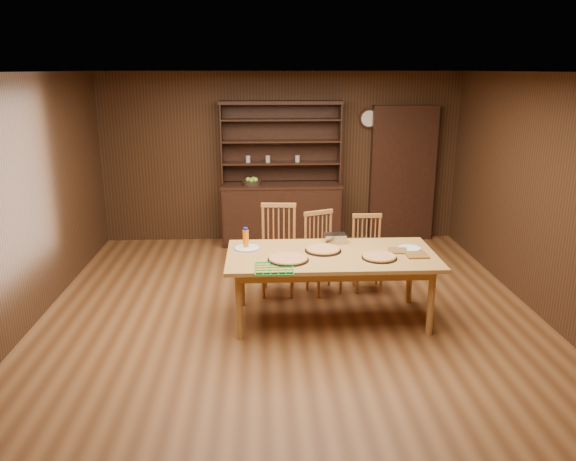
{
  "coord_description": "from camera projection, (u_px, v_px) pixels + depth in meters",
  "views": [
    {
      "loc": [
        -0.3,
        -5.66,
        2.63
      ],
      "look_at": [
        -0.01,
        0.4,
        0.88
      ],
      "focal_mm": 35.0,
      "sensor_mm": 36.0,
      "label": 1
    }
  ],
  "objects": [
    {
      "name": "pizza_center",
      "position": [
        323.0,
        250.0,
        6.0
      ],
      "size": [
        0.39,
        0.39,
        0.04
      ],
      "color": "black",
      "rests_on": "dining_table"
    },
    {
      "name": "pot_holder_a",
      "position": [
        417.0,
        255.0,
        5.86
      ],
      "size": [
        0.22,
        0.22,
        0.02
      ],
      "primitive_type": "cube",
      "rotation": [
        0.0,
        0.0,
        -0.0
      ],
      "color": "#B41F14",
      "rests_on": "dining_table"
    },
    {
      "name": "floor",
      "position": [
        291.0,
        317.0,
        6.18
      ],
      "size": [
        6.0,
        6.0,
        0.0
      ],
      "primitive_type": "plane",
      "color": "brown",
      "rests_on": "ground"
    },
    {
      "name": "chair_center",
      "position": [
        322.0,
        250.0,
        6.8
      ],
      "size": [
        0.52,
        0.51,
        0.99
      ],
      "rotation": [
        0.0,
        0.0,
        0.4
      ],
      "color": "#C27A42",
      "rests_on": "floor"
    },
    {
      "name": "pizza_right",
      "position": [
        379.0,
        257.0,
        5.77
      ],
      "size": [
        0.37,
        0.37,
        0.04
      ],
      "color": "black",
      "rests_on": "dining_table"
    },
    {
      "name": "dining_table",
      "position": [
        331.0,
        260.0,
        5.94
      ],
      "size": [
        2.21,
        1.1,
        0.75
      ],
      "color": "#BF8942",
      "rests_on": "floor"
    },
    {
      "name": "foil_dish",
      "position": [
        335.0,
        238.0,
        6.31
      ],
      "size": [
        0.24,
        0.18,
        0.09
      ],
      "primitive_type": "cube",
      "rotation": [
        0.0,
        0.0,
        0.04
      ],
      "color": "silver",
      "rests_on": "dining_table"
    },
    {
      "name": "chair_right",
      "position": [
        367.0,
        250.0,
        6.89
      ],
      "size": [
        0.38,
        0.36,
        0.93
      ],
      "rotation": [
        0.0,
        0.0,
        -0.01
      ],
      "color": "#C27A42",
      "rests_on": "floor"
    },
    {
      "name": "doorway",
      "position": [
        402.0,
        174.0,
        8.76
      ],
      "size": [
        1.0,
        0.18,
        2.1
      ],
      "primitive_type": "cube",
      "color": "black",
      "rests_on": "floor"
    },
    {
      "name": "pizza_left",
      "position": [
        288.0,
        259.0,
        5.71
      ],
      "size": [
        0.42,
        0.42,
        0.04
      ],
      "color": "black",
      "rests_on": "dining_table"
    },
    {
      "name": "juice_bottle",
      "position": [
        246.0,
        238.0,
        6.09
      ],
      "size": [
        0.07,
        0.07,
        0.23
      ],
      "color": "orange",
      "rests_on": "dining_table"
    },
    {
      "name": "room_shell",
      "position": [
        291.0,
        176.0,
        5.74
      ],
      "size": [
        6.0,
        6.0,
        6.0
      ],
      "color": "beige",
      "rests_on": "floor"
    },
    {
      "name": "plate_right",
      "position": [
        409.0,
        248.0,
        6.08
      ],
      "size": [
        0.26,
        0.26,
        0.02
      ],
      "color": "white",
      "rests_on": "dining_table"
    },
    {
      "name": "china_hutch",
      "position": [
        281.0,
        206.0,
        8.66
      ],
      "size": [
        1.84,
        0.52,
        2.17
      ],
      "color": "black",
      "rests_on": "floor"
    },
    {
      "name": "pot_holder_b",
      "position": [
        398.0,
        251.0,
        6.0
      ],
      "size": [
        0.23,
        0.23,
        0.02
      ],
      "primitive_type": "cube",
      "rotation": [
        0.0,
        0.0,
        -0.16
      ],
      "color": "#B41F14",
      "rests_on": "dining_table"
    },
    {
      "name": "chair_left",
      "position": [
        278.0,
        246.0,
        6.76
      ],
      "size": [
        0.47,
        0.45,
        1.08
      ],
      "rotation": [
        0.0,
        0.0,
        -0.08
      ],
      "color": "#C27A42",
      "rests_on": "floor"
    },
    {
      "name": "cooling_rack",
      "position": [
        274.0,
        268.0,
        5.46
      ],
      "size": [
        0.42,
        0.42,
        0.02
      ],
      "primitive_type": null,
      "rotation": [
        0.0,
        0.0,
        0.16
      ],
      "color": "#0B9221",
      "rests_on": "dining_table"
    },
    {
      "name": "plate_left",
      "position": [
        247.0,
        248.0,
        6.09
      ],
      "size": [
        0.29,
        0.29,
        0.02
      ],
      "color": "white",
      "rests_on": "dining_table"
    },
    {
      "name": "wall_clock",
      "position": [
        369.0,
        118.0,
        8.55
      ],
      "size": [
        0.3,
        0.05,
        0.3
      ],
      "color": "black",
      "rests_on": "room_shell"
    },
    {
      "name": "fruit_bowl",
      "position": [
        252.0,
        182.0,
        8.46
      ],
      "size": [
        0.28,
        0.28,
        0.12
      ],
      "color": "black",
      "rests_on": "china_hutch"
    }
  ]
}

